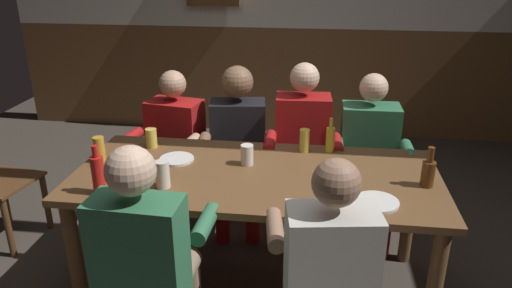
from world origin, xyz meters
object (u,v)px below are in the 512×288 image
at_px(person_5, 327,268).
at_px(pint_glass_1, 247,155).
at_px(plate_1, 377,202).
at_px(pint_glass_0, 151,138).
at_px(dining_table, 256,188).
at_px(person_4, 147,252).
at_px(person_3, 369,152).
at_px(pint_glass_3, 305,141).
at_px(bottle_1, 428,172).
at_px(person_2, 302,143).
at_px(pint_glass_4, 163,174).
at_px(bottle_2, 98,174).
at_px(plate_0, 177,159).
at_px(pint_glass_2, 99,150).
at_px(person_1, 238,141).
at_px(bottle_0, 330,139).
at_px(person_0, 171,143).

relative_size(person_5, pint_glass_1, 9.90).
height_order(plate_1, pint_glass_0, pint_glass_0).
relative_size(dining_table, person_4, 1.69).
bearing_deg(person_3, pint_glass_3, 37.11).
relative_size(plate_1, bottle_1, 0.99).
xyz_separation_m(person_2, pint_glass_4, (-0.71, -0.94, 0.16)).
xyz_separation_m(person_2, pint_glass_0, (-0.95, -0.41, 0.15)).
distance_m(person_4, bottle_2, 0.54).
height_order(plate_0, pint_glass_2, pint_glass_2).
height_order(plate_0, bottle_2, bottle_2).
bearing_deg(bottle_2, person_3, 35.28).
bearing_deg(pint_glass_3, plate_0, -162.65).
distance_m(person_5, plate_0, 1.21).
bearing_deg(plate_1, person_3, 86.77).
bearing_deg(plate_1, bottle_2, -176.79).
distance_m(person_1, pint_glass_2, 1.00).
height_order(plate_0, bottle_0, bottle_0).
bearing_deg(pint_glass_4, person_1, 75.47).
xyz_separation_m(person_0, person_1, (0.49, 0.02, 0.04)).
bearing_deg(person_1, pint_glass_3, 136.28).
height_order(person_1, plate_0, person_1).
height_order(person_0, bottle_2, person_0).
distance_m(person_0, pint_glass_3, 1.05).
xyz_separation_m(person_0, bottle_2, (-0.06, -1.04, 0.24)).
xyz_separation_m(plate_0, bottle_0, (0.92, 0.26, 0.08)).
distance_m(person_5, pint_glass_4, 1.00).
relative_size(person_3, bottle_2, 4.41).
bearing_deg(pint_glass_2, dining_table, -2.05).
relative_size(person_3, person_4, 0.97).
height_order(dining_table, person_2, person_2).
xyz_separation_m(bottle_0, pint_glass_2, (-1.36, -0.34, -0.01)).
bearing_deg(pint_glass_3, person_3, 37.58).
xyz_separation_m(dining_table, person_4, (-0.41, -0.70, -0.00)).
bearing_deg(person_0, bottle_1, 166.48).
relative_size(person_0, pint_glass_0, 9.37).
xyz_separation_m(bottle_1, bottle_2, (-1.70, -0.31, 0.03)).
relative_size(bottle_2, pint_glass_2, 1.72).
height_order(dining_table, pint_glass_1, pint_glass_1).
distance_m(plate_0, plate_1, 1.21).
height_order(dining_table, pint_glass_3, pint_glass_3).
height_order(person_3, pint_glass_3, person_3).
bearing_deg(pint_glass_3, person_4, -122.72).
relative_size(bottle_2, pint_glass_0, 2.17).
height_order(person_0, plate_1, person_0).
height_order(person_5, pint_glass_4, person_5).
relative_size(person_0, person_4, 0.95).
height_order(plate_1, pint_glass_4, pint_glass_4).
distance_m(person_5, plate_1, 0.50).
distance_m(dining_table, person_2, 0.74).
xyz_separation_m(dining_table, plate_1, (0.65, -0.27, 0.10)).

